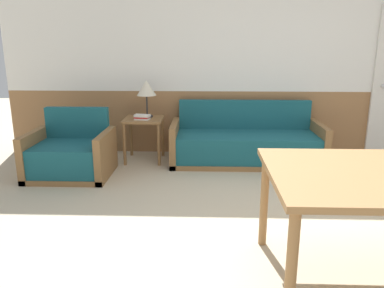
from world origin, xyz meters
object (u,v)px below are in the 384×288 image
couch (246,144)px  table_lamp (146,89)px  side_table (144,126)px  armchair (71,156)px

couch → table_lamp: (-1.30, 0.11, 0.70)m
side_table → table_lamp: 0.49m
couch → armchair: size_ratio=2.09×
side_table → table_lamp: (0.04, 0.09, 0.48)m
couch → side_table: 1.36m
armchair → side_table: size_ratio=1.62×
armchair → table_lamp: size_ratio=1.92×
couch → table_lamp: 1.49m
couch → table_lamp: size_ratio=4.02×
table_lamp → couch: bearing=-5.0°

